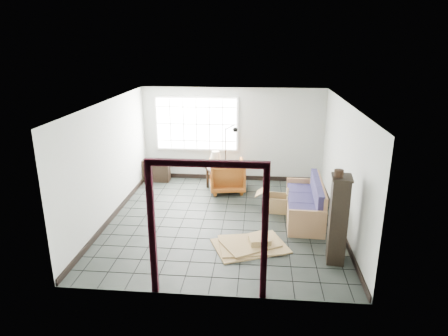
# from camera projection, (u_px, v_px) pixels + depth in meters

# --- Properties ---
(ground) EXTENTS (5.50, 5.50, 0.00)m
(ground) POSITION_uv_depth(u_px,v_px,m) (224.00, 220.00, 8.85)
(ground) COLOR black
(ground) RESTS_ON ground
(room_shell) EXTENTS (5.02, 5.52, 2.61)m
(room_shell) POSITION_uv_depth(u_px,v_px,m) (224.00, 147.00, 8.36)
(room_shell) COLOR #BAC0B8
(room_shell) RESTS_ON ground
(window_panel) EXTENTS (2.32, 0.08, 1.52)m
(window_panel) POSITION_uv_depth(u_px,v_px,m) (197.00, 124.00, 11.01)
(window_panel) COLOR silver
(window_panel) RESTS_ON ground
(doorway_trim) EXTENTS (1.80, 0.08, 2.20)m
(doorway_trim) POSITION_uv_depth(u_px,v_px,m) (207.00, 213.00, 5.87)
(doorway_trim) COLOR #360C17
(doorway_trim) RESTS_ON ground
(futon_sofa) EXTENTS (0.82, 2.01, 0.88)m
(futon_sofa) POSITION_uv_depth(u_px,v_px,m) (307.00, 205.00, 8.86)
(futon_sofa) COLOR #A57B4A
(futon_sofa) RESTS_ON ground
(armchair) EXTENTS (1.01, 0.96, 0.91)m
(armchair) POSITION_uv_depth(u_px,v_px,m) (227.00, 174.00, 10.45)
(armchair) COLOR brown
(armchair) RESTS_ON ground
(side_table) EXTENTS (0.72, 0.72, 0.60)m
(side_table) POSITION_uv_depth(u_px,v_px,m) (218.00, 172.00, 10.53)
(side_table) COLOR black
(side_table) RESTS_ON ground
(table_lamp) EXTENTS (0.29, 0.29, 0.45)m
(table_lamp) POSITION_uv_depth(u_px,v_px,m) (216.00, 156.00, 10.44)
(table_lamp) COLOR black
(table_lamp) RESTS_ON side_table
(projector) EXTENTS (0.33, 0.28, 0.10)m
(projector) POSITION_uv_depth(u_px,v_px,m) (219.00, 166.00, 10.46)
(projector) COLOR silver
(projector) RESTS_ON side_table
(floor_lamp) EXTENTS (0.51, 0.33, 1.66)m
(floor_lamp) POSITION_uv_depth(u_px,v_px,m) (230.00, 153.00, 10.85)
(floor_lamp) COLOR black
(floor_lamp) RESTS_ON ground
(console_shelf) EXTENTS (0.80, 0.31, 0.62)m
(console_shelf) POSITION_uv_depth(u_px,v_px,m) (156.00, 170.00, 11.22)
(console_shelf) COLOR black
(console_shelf) RESTS_ON ground
(tall_shelf) EXTENTS (0.38, 0.47, 1.62)m
(tall_shelf) POSITION_uv_depth(u_px,v_px,m) (338.00, 219.00, 6.98)
(tall_shelf) COLOR black
(tall_shelf) RESTS_ON ground
(pot) EXTENTS (0.20, 0.20, 0.12)m
(pot) POSITION_uv_depth(u_px,v_px,m) (339.00, 173.00, 6.71)
(pot) COLOR black
(pot) RESTS_ON tall_shelf
(open_box) EXTENTS (0.96, 0.55, 0.52)m
(open_box) POSITION_uv_depth(u_px,v_px,m) (275.00, 203.00, 9.31)
(open_box) COLOR olive
(open_box) RESTS_ON ground
(cardboard_pile) EXTENTS (1.61, 1.40, 0.20)m
(cardboard_pile) POSITION_uv_depth(u_px,v_px,m) (251.00, 244.00, 7.70)
(cardboard_pile) COLOR olive
(cardboard_pile) RESTS_ON ground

